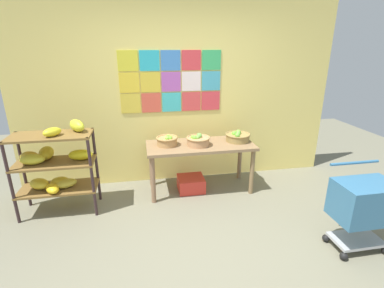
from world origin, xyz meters
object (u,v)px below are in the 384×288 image
(banana_shelf_unit, at_px, (54,163))
(fruit_basket_back_left, at_px, (238,137))
(display_table, at_px, (200,150))
(produce_crate_under_table, at_px, (191,184))
(shopping_cart, at_px, (364,204))
(fruit_basket_centre, at_px, (167,140))
(fruit_basket_right, at_px, (198,140))

(banana_shelf_unit, distance_m, fruit_basket_back_left, 2.41)
(display_table, height_order, produce_crate_under_table, display_table)
(fruit_basket_back_left, height_order, shopping_cart, shopping_cart)
(fruit_basket_centre, relative_size, fruit_basket_back_left, 0.85)
(fruit_basket_right, relative_size, produce_crate_under_table, 0.88)
(display_table, xyz_separation_m, produce_crate_under_table, (-0.13, -0.01, -0.50))
(banana_shelf_unit, height_order, fruit_basket_right, banana_shelf_unit)
(produce_crate_under_table, bearing_deg, fruit_basket_back_left, 3.62)
(fruit_basket_centre, xyz_separation_m, shopping_cart, (1.77, -1.57, -0.25))
(fruit_basket_right, distance_m, shopping_cart, 2.03)
(fruit_basket_right, height_order, shopping_cart, shopping_cart)
(display_table, distance_m, fruit_basket_back_left, 0.57)
(banana_shelf_unit, distance_m, display_table, 1.86)
(fruit_basket_centre, distance_m, fruit_basket_right, 0.42)
(fruit_basket_centre, xyz_separation_m, fruit_basket_right, (0.41, -0.07, -0.00))
(produce_crate_under_table, bearing_deg, fruit_basket_right, -21.05)
(banana_shelf_unit, distance_m, shopping_cart, 3.43)
(fruit_basket_back_left, height_order, produce_crate_under_table, fruit_basket_back_left)
(shopping_cart, bearing_deg, fruit_basket_back_left, 125.36)
(fruit_basket_centre, distance_m, fruit_basket_back_left, 1.00)
(fruit_basket_centre, bearing_deg, fruit_basket_right, -10.16)
(display_table, relative_size, produce_crate_under_table, 4.02)
(display_table, bearing_deg, shopping_cart, -49.37)
(display_table, bearing_deg, fruit_basket_back_left, 3.77)
(banana_shelf_unit, bearing_deg, produce_crate_under_table, 7.26)
(display_table, distance_m, fruit_basket_right, 0.17)
(fruit_basket_back_left, xyz_separation_m, fruit_basket_right, (-0.59, -0.08, 0.00))
(banana_shelf_unit, height_order, produce_crate_under_table, banana_shelf_unit)
(banana_shelf_unit, height_order, fruit_basket_centre, banana_shelf_unit)
(fruit_basket_centre, xyz_separation_m, produce_crate_under_table, (0.32, -0.04, -0.66))
(banana_shelf_unit, xyz_separation_m, produce_crate_under_table, (1.71, 0.22, -0.55))
(display_table, distance_m, produce_crate_under_table, 0.52)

